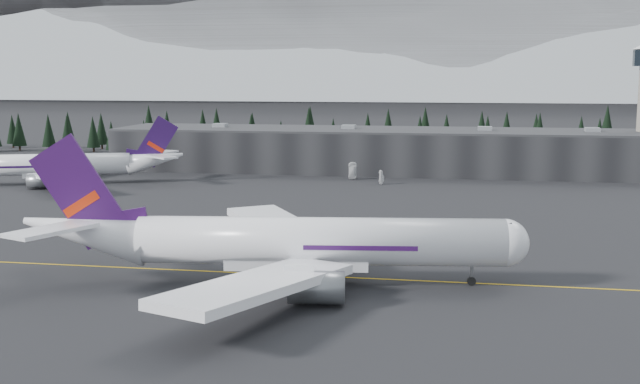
% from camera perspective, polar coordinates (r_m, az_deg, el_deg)
% --- Properties ---
extents(ground, '(1400.00, 1400.00, 0.00)m').
position_cam_1_polar(ground, '(118.84, -1.70, -5.70)').
color(ground, black).
rests_on(ground, ground).
extents(taxiline, '(400.00, 0.40, 0.02)m').
position_cam_1_polar(taxiline, '(116.94, -1.90, -5.93)').
color(taxiline, gold).
rests_on(taxiline, ground).
extents(terminal, '(160.00, 30.00, 12.60)m').
position_cam_1_polar(terminal, '(240.03, 4.41, 2.99)').
color(terminal, black).
rests_on(terminal, ground).
extents(treeline, '(360.00, 20.00, 15.00)m').
position_cam_1_polar(treeline, '(276.64, 5.18, 3.95)').
color(treeline, black).
rests_on(treeline, ground).
extents(mountain_ridge, '(4400.00, 900.00, 420.00)m').
position_cam_1_polar(mountain_ridge, '(1113.41, 8.95, 6.85)').
color(mountain_ridge, white).
rests_on(mountain_ridge, ground).
extents(jet_main, '(70.67, 64.87, 20.83)m').
position_cam_1_polar(jet_main, '(111.47, -3.17, -3.56)').
color(jet_main, white).
rests_on(jet_main, ground).
extents(jet_parked, '(58.93, 52.88, 17.87)m').
position_cam_1_polar(jet_parked, '(222.25, -17.57, 1.86)').
color(jet_parked, white).
rests_on(jet_parked, ground).
extents(gse_vehicle_a, '(2.48, 4.94, 1.34)m').
position_cam_1_polar(gse_vehicle_a, '(221.28, 2.34, 1.08)').
color(gse_vehicle_a, silver).
rests_on(gse_vehicle_a, ground).
extents(gse_vehicle_b, '(4.06, 2.89, 1.29)m').
position_cam_1_polar(gse_vehicle_b, '(211.85, 4.41, 0.72)').
color(gse_vehicle_b, white).
rests_on(gse_vehicle_b, ground).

